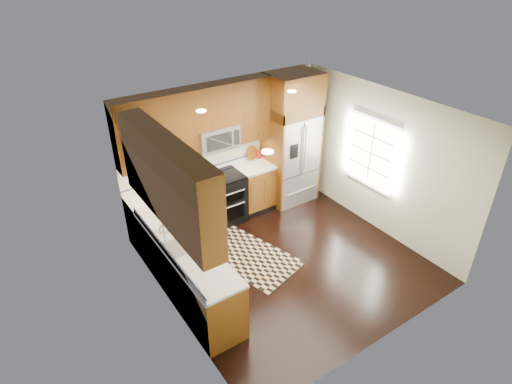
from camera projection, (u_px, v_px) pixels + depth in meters
ground at (287, 261)px, 7.16m from camera, size 4.00×4.00×0.00m
wall_back at (224, 149)px, 7.93m from camera, size 4.00×0.02×2.60m
wall_left at (168, 239)px, 5.54m from camera, size 0.02×4.00×2.60m
wall_right at (380, 162)px, 7.47m from camera, size 0.02×4.00×2.60m
window at (371, 153)px, 7.55m from camera, size 0.04×1.10×1.30m
base_cabinets at (194, 237)px, 6.99m from camera, size 2.85×3.00×0.90m
countertop at (197, 207)px, 6.90m from camera, size 2.86×3.01×0.04m
upper_cabinets at (186, 144)px, 6.36m from camera, size 2.85×3.00×1.15m
range at (223, 198)px, 8.00m from camera, size 0.76×0.67×0.95m
microwave at (216, 137)px, 7.49m from camera, size 0.76×0.40×0.42m
refrigerator at (291, 139)px, 8.29m from camera, size 0.98×0.75×2.60m
sink_faucet at (181, 242)px, 5.99m from camera, size 0.54×0.44×0.37m
rug at (249, 257)px, 7.25m from camera, size 1.41×1.87×0.01m
knife_block at (191, 174)px, 7.61m from camera, size 0.12×0.15×0.26m
utensil_crock at (259, 153)px, 8.37m from camera, size 0.13×0.13×0.31m
cutting_board at (252, 159)px, 8.35m from camera, size 0.33×0.33×0.02m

